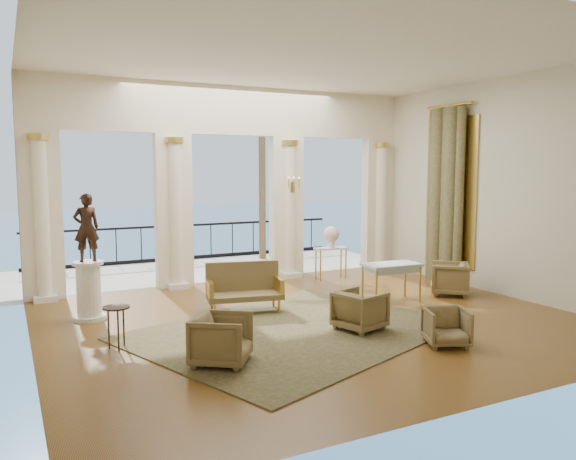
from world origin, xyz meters
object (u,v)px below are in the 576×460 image
game_table (392,267)px  console_table (331,253)px  armchair_b (446,325)px  armchair_a (221,337)px  settee (244,287)px  armchair_d (360,308)px  statue (86,228)px  pedestal (89,292)px  armchair_c (449,277)px  side_table (116,313)px

game_table → console_table: size_ratio=1.41×
armchair_b → game_table: bearing=93.5°
armchair_a → settee: settee is taller
armchair_b → armchair_a: bearing=-168.9°
armchair_d → statue: 4.87m
armchair_b → game_table: game_table is taller
settee → pedestal: bearing=177.4°
armchair_a → settee: (1.36, 2.49, 0.07)m
game_table → armchair_c: bearing=0.7°
armchair_b → armchair_d: bearing=142.8°
statue → armchair_b: bearing=135.1°
armchair_b → statue: size_ratio=0.53×
pedestal → statue: size_ratio=0.88×
armchair_b → settee: bearing=144.7°
statue → console_table: (5.70, 1.25, -1.00)m
armchair_c → side_table: 6.88m
settee → statue: size_ratio=1.24×
armchair_c → armchair_d: (-3.13, -1.30, -0.02)m
armchair_a → armchair_c: size_ratio=1.00×
settee → game_table: settee is taller
pedestal → console_table: size_ratio=1.27×
armchair_c → game_table: 1.49m
armchair_a → game_table: size_ratio=0.66×
side_table → armchair_d: bearing=-12.3°
armchair_d → pedestal: size_ratio=0.70×
game_table → statue: bearing=170.3°
armchair_a → game_table: game_table is taller
statue → side_table: size_ratio=1.86×
armchair_d → armchair_b: bearing=-167.1°
armchair_c → settee: bearing=-57.6°
settee → side_table: 2.76m
armchair_b → settee: 3.78m
armchair_a → side_table: bearing=75.8°
armchair_c → armchair_a: bearing=-31.1°
armchair_b → side_table: bearing=179.0°
armchair_a → armchair_d: size_ratio=1.05×
settee → console_table: (3.06, 1.94, 0.18)m
armchair_a → statue: bearing=56.8°
armchair_c → statue: (-7.00, 1.38, 1.25)m
armchair_b → statue: (-4.56, 3.94, 1.31)m
settee → statue: (-2.64, 0.69, 1.17)m
pedestal → armchair_a: bearing=-68.1°
game_table → pedestal: (-5.55, 1.31, -0.19)m
armchair_a → console_table: (4.42, 4.44, 0.25)m
armchair_d → pedestal: 4.71m
console_table → armchair_d: bearing=-110.9°
armchair_b → armchair_c: armchair_c is taller
console_table → side_table: bearing=-146.6°
settee → pedestal: 2.73m
game_table → settee: bearing=171.7°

